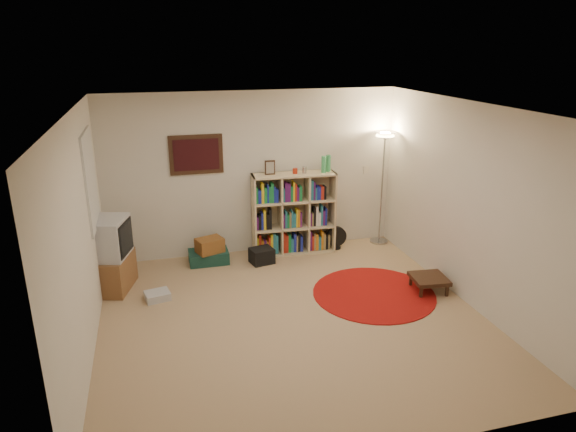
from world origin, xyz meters
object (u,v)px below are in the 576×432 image
floor_lamp (384,151)px  side_table (429,279)px  suitcase (209,257)px  tv_stand (110,256)px  floor_fan (336,238)px  bookshelf (292,215)px

floor_lamp → side_table: (-0.11, -1.81, -1.36)m
suitcase → side_table: size_ratio=1.19×
tv_stand → side_table: 4.25m
tv_stand → floor_fan: bearing=25.3°
bookshelf → floor_lamp: 1.76m
floor_fan → tv_stand: bearing=-169.3°
floor_fan → suitcase: (-2.04, -0.02, -0.09)m
floor_lamp → floor_fan: (-0.79, -0.09, -1.34)m
floor_lamp → tv_stand: size_ratio=1.85×
floor_lamp → side_table: bearing=-93.6°
floor_lamp → bookshelf: bearing=-179.1°
floor_lamp → suitcase: bearing=-177.9°
floor_lamp → side_table: floor_lamp is taller
floor_lamp → side_table: size_ratio=3.74×
bookshelf → floor_fan: bearing=-2.4°
tv_stand → side_table: tv_stand is taller
floor_fan → suitcase: bearing=-178.0°
floor_lamp → suitcase: size_ratio=3.14×
suitcase → tv_stand: bearing=-157.8°
floor_lamp → side_table: 2.26m
floor_lamp → floor_fan: 1.56m
side_table → floor_fan: bearing=111.6°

